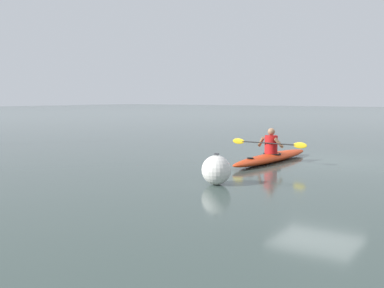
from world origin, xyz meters
TOP-DOWN VIEW (x-y plane):
  - ground_plane at (0.00, 0.00)m, footprint 160.00×160.00m
  - kayak at (1.07, 0.99)m, footprint 0.80×4.34m
  - kayaker at (1.07, 1.10)m, footprint 2.37×0.47m
  - mooring_buoy_orange_mid at (0.62, 4.90)m, footprint 0.64×0.64m

SIDE VIEW (x-z plane):
  - ground_plane at x=0.00m, z-range 0.00..0.00m
  - kayak at x=1.07m, z-range 0.00..0.26m
  - mooring_buoy_orange_mid at x=0.62m, z-range -0.02..0.67m
  - kayaker at x=1.07m, z-range 0.20..0.94m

